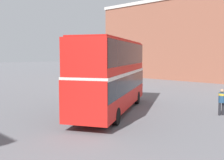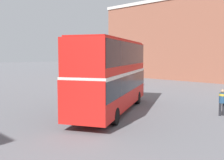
{
  "view_description": "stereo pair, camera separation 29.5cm",
  "coord_description": "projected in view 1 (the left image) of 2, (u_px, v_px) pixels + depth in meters",
  "views": [
    {
      "loc": [
        -13.03,
        -11.77,
        3.86
      ],
      "look_at": [
        -0.35,
        0.32,
        2.18
      ],
      "focal_mm": 42.0,
      "sensor_mm": 36.0,
      "label": 1
    },
    {
      "loc": [
        -12.82,
        -11.98,
        3.86
      ],
      "look_at": [
        -0.35,
        0.32,
        2.18
      ],
      "focal_mm": 42.0,
      "sensor_mm": 36.0,
      "label": 2
    }
  ],
  "objects": [
    {
      "name": "pedestrian_foreground",
      "position": [
        222.0,
        99.0,
        16.72
      ],
      "size": [
        0.57,
        0.57,
        1.69
      ],
      "rotation": [
        0.0,
        0.0,
        4.17
      ],
      "color": "#232328",
      "rests_on": "ground_plane"
    },
    {
      "name": "double_decker_bus",
      "position": [
        112.0,
        71.0,
        17.54
      ],
      "size": [
        10.46,
        7.15,
        4.84
      ],
      "rotation": [
        0.0,
        0.0,
        0.49
      ],
      "color": "red",
      "rests_on": "ground_plane"
    },
    {
      "name": "building_row_right",
      "position": [
        213.0,
        38.0,
        39.41
      ],
      "size": [
        8.83,
        37.45,
        12.64
      ],
      "color": "#935642",
      "rests_on": "ground_plane"
    },
    {
      "name": "parked_car_kerb_far",
      "position": [
        123.0,
        80.0,
        32.49
      ],
      "size": [
        4.44,
        2.45,
        1.58
      ],
      "rotation": [
        0.0,
        0.0,
        -0.19
      ],
      "color": "silver",
      "rests_on": "ground_plane"
    },
    {
      "name": "ground_plane",
      "position": [
        119.0,
        112.0,
        17.84
      ],
      "size": [
        240.0,
        240.0,
        0.0
      ],
      "primitive_type": "plane",
      "color": "slate"
    }
  ]
}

